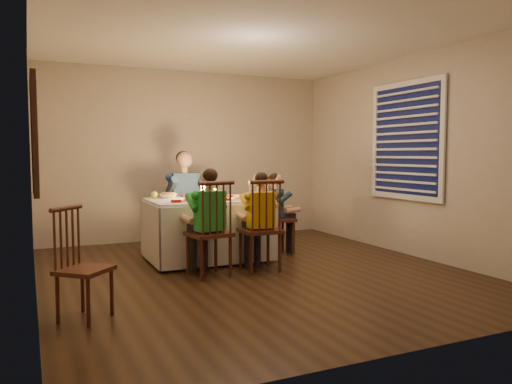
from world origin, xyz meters
name	(u,v)px	position (x,y,z in m)	size (l,w,h in m)	color
ground	(255,272)	(0.00, 0.00, 0.00)	(5.00, 5.00, 0.00)	black
wall_left	(32,157)	(-2.25, 0.00, 1.30)	(0.02, 5.00, 2.60)	#BBB1A0
wall_right	(413,156)	(2.25, 0.00, 1.30)	(0.02, 5.00, 2.60)	#BBB1A0
wall_back	(188,156)	(0.00, 2.50, 1.30)	(4.50, 0.02, 2.60)	#BBB1A0
ceiling	(255,36)	(0.00, 0.00, 2.60)	(5.00, 5.00, 0.00)	white
dining_table	(207,216)	(-0.26, 0.86, 0.55)	(1.48, 1.07, 0.74)	silver
chair_adult	(186,249)	(-0.30, 1.68, 0.00)	(0.43, 0.41, 1.04)	#36190E
chair_near_left	(209,276)	(-0.52, 0.05, 0.00)	(0.43, 0.41, 1.04)	#36190E
chair_near_right	(260,271)	(0.08, 0.03, 0.00)	(0.43, 0.41, 1.04)	#36190E
chair_end	(277,253)	(0.70, 0.84, 0.00)	(0.43, 0.41, 1.04)	#36190E
chair_extra	(86,319)	(-1.90, -0.90, 0.00)	(0.37, 0.36, 0.91)	#36190E
adult	(186,249)	(-0.30, 1.68, 0.00)	(0.52, 0.48, 1.36)	navy
child_green	(209,276)	(-0.52, 0.05, 0.00)	(0.41, 0.38, 1.17)	green
child_yellow	(260,271)	(0.08, 0.03, 0.00)	(0.39, 0.35, 1.12)	gold
child_teal	(277,253)	(0.70, 0.84, 0.00)	(0.36, 0.33, 1.07)	#1B3244
setting_adult	(199,196)	(-0.26, 1.17, 0.78)	(0.26, 0.26, 0.02)	white
setting_green	(191,201)	(-0.56, 0.58, 0.78)	(0.26, 0.26, 0.02)	white
setting_yellow	(240,199)	(0.05, 0.56, 0.78)	(0.26, 0.26, 0.02)	white
setting_teal	(242,197)	(0.22, 0.86, 0.78)	(0.26, 0.26, 0.02)	white
candle_left	(202,195)	(-0.33, 0.86, 0.82)	(0.06, 0.06, 0.10)	white
candle_right	(215,195)	(-0.16, 0.86, 0.82)	(0.06, 0.06, 0.10)	white
squash	(154,195)	(-0.85, 1.17, 0.81)	(0.09, 0.09, 0.09)	#F9EF41
orange_fruit	(223,195)	(-0.03, 0.91, 0.81)	(0.08, 0.08, 0.08)	#FB5715
serving_bowl	(168,196)	(-0.67, 1.17, 0.79)	(0.23, 0.23, 0.06)	white
wall_mirror	(34,136)	(-2.22, 0.30, 1.50)	(0.06, 0.95, 1.15)	black
window_blinds	(405,141)	(2.21, 0.10, 1.50)	(0.07, 1.34, 1.54)	black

